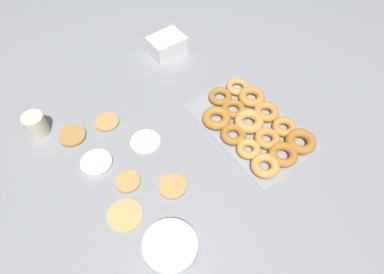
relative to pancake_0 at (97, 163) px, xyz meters
name	(u,v)px	position (x,y,z in m)	size (l,w,h in m)	color
ground_plane	(160,145)	(-0.06, -0.22, -0.01)	(3.00, 3.00, 0.00)	gray
pancake_0	(97,163)	(0.00, 0.00, 0.00)	(0.11, 0.11, 0.02)	silver
pancake_1	(145,141)	(-0.02, -0.19, 0.00)	(0.11, 0.11, 0.01)	beige
pancake_2	(172,186)	(-0.23, -0.16, 0.00)	(0.09, 0.09, 0.01)	tan
pancake_3	(107,122)	(0.14, -0.11, 0.00)	(0.09, 0.09, 0.01)	tan
pancake_4	(125,215)	(-0.22, 0.02, 0.00)	(0.11, 0.11, 0.01)	tan
pancake_5	(128,182)	(-0.13, -0.05, 0.00)	(0.08, 0.08, 0.01)	tan
pancake_6	(72,136)	(0.16, 0.02, 0.00)	(0.10, 0.10, 0.01)	#B27F42
donut_tray	(254,125)	(-0.20, -0.55, 0.01)	(0.47, 0.29, 0.04)	#93969B
batter_bowl	(170,247)	(-0.40, -0.04, 0.02)	(0.16, 0.16, 0.05)	white
container_stack	(167,45)	(0.34, -0.52, 0.03)	(0.11, 0.15, 0.08)	white
paper_cup	(36,125)	(0.25, 0.11, 0.04)	(0.08, 0.08, 0.09)	beige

